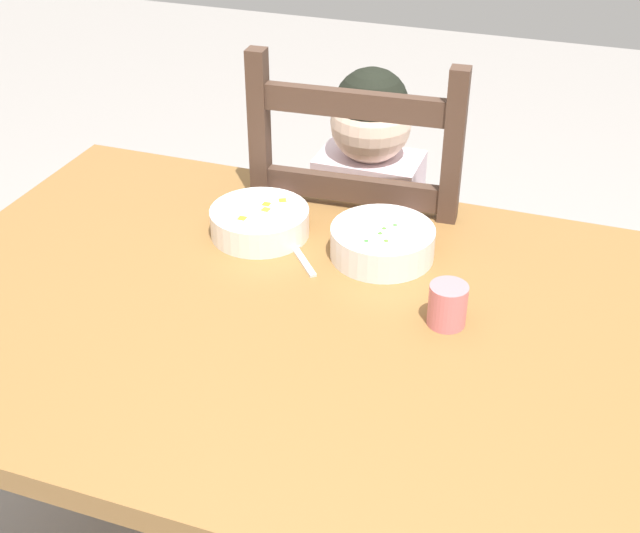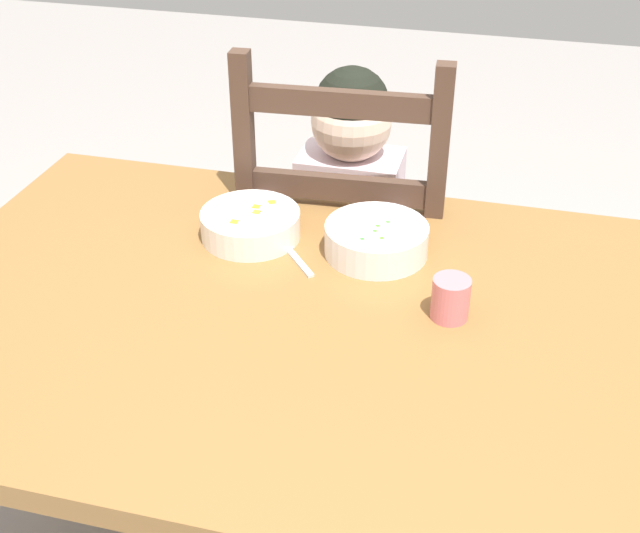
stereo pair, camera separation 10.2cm
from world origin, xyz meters
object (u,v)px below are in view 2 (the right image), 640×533
child_figure (347,215)px  spoon (290,250)px  dining_table (341,361)px  bowl_of_carrots (251,224)px  drinking_cup (451,298)px  dining_chair (347,275)px  bowl_of_peas (376,239)px

child_figure → spoon: bearing=-95.9°
dining_table → spoon: bearing=128.6°
bowl_of_carrots → dining_table: bearing=-42.9°
child_figure → drinking_cup: child_figure is taller
dining_table → bowl_of_carrots: (-0.22, 0.21, 0.12)m
dining_table → dining_chair: size_ratio=1.44×
dining_chair → drinking_cup: bearing=-59.6°
bowl_of_peas → dining_chair: bearing=111.4°
bowl_of_peas → child_figure: bearing=112.2°
spoon → bowl_of_carrots: bearing=157.8°
bowl_of_peas → drinking_cup: (0.15, -0.16, 0.01)m
dining_chair → bowl_of_peas: (0.12, -0.29, 0.28)m
child_figure → bowl_of_carrots: 0.34m
dining_chair → child_figure: dining_chair is taller
dining_table → drinking_cup: (0.17, 0.04, 0.13)m
dining_chair → bowl_of_carrots: (-0.12, -0.29, 0.28)m
bowl_of_carrots → spoon: (0.09, -0.03, -0.02)m
drinking_cup → spoon: bearing=157.3°
bowl_of_peas → drinking_cup: 0.22m
bowl_of_peas → spoon: size_ratio=1.58×
dining_table → bowl_of_peas: size_ratio=7.94×
spoon → drinking_cup: bearing=-22.7°
bowl_of_peas → bowl_of_carrots: bearing=180.0°
dining_chair → spoon: (-0.04, -0.33, 0.26)m
bowl_of_peas → bowl_of_carrots: 0.24m
dining_table → child_figure: (-0.10, 0.50, -0.00)m
spoon → drinking_cup: 0.33m
dining_chair → drinking_cup: size_ratio=14.49×
child_figure → spoon: size_ratio=8.08×
dining_table → dining_chair: dining_chair is taller
dining_table → child_figure: size_ratio=1.55×
bowl_of_peas → drinking_cup: drinking_cup is taller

